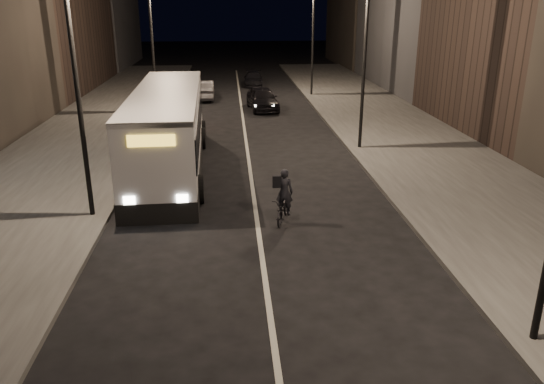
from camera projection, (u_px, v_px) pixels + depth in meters
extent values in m
plane|color=black|center=(263.00, 267.00, 14.85)|extent=(180.00, 180.00, 0.00)
cube|color=#353533|center=(403.00, 138.00, 28.59)|extent=(7.00, 70.00, 0.16)
cube|color=#353533|center=(81.00, 144.00, 27.31)|extent=(7.00, 70.00, 0.16)
cylinder|color=black|center=(364.00, 65.00, 25.11)|extent=(0.16, 0.16, 8.00)
cylinder|color=black|center=(313.00, 41.00, 40.12)|extent=(0.16, 0.16, 8.00)
cylinder|color=black|center=(78.00, 97.00, 16.77)|extent=(0.16, 0.16, 8.00)
cylinder|color=black|center=(153.00, 49.00, 33.64)|extent=(0.16, 0.16, 8.00)
cube|color=silver|center=(168.00, 131.00, 23.07)|extent=(3.06, 12.90, 3.42)
cube|color=black|center=(168.00, 120.00, 22.91)|extent=(3.13, 12.47, 1.23)
cube|color=silver|center=(166.00, 92.00, 22.51)|extent=(3.08, 12.90, 0.19)
cube|color=gold|center=(151.00, 141.00, 16.68)|extent=(1.50, 0.17, 0.37)
cylinder|color=black|center=(124.00, 192.00, 19.13)|extent=(0.41, 1.08, 1.07)
cylinder|color=black|center=(199.00, 189.00, 19.41)|extent=(0.41, 1.08, 1.07)
cylinder|color=black|center=(149.00, 136.00, 27.13)|extent=(0.41, 1.08, 1.07)
cylinder|color=black|center=(202.00, 134.00, 27.40)|extent=(0.41, 1.08, 1.07)
imported|color=black|center=(283.00, 209.00, 17.80)|extent=(1.05, 1.76, 0.88)
imported|color=black|center=(284.00, 192.00, 17.38)|extent=(0.67, 0.54, 1.60)
imported|color=black|center=(262.00, 99.00, 36.13)|extent=(2.28, 4.64, 1.52)
imported|color=#373639|center=(204.00, 90.00, 40.06)|extent=(1.57, 4.37, 1.43)
imported|color=black|center=(253.00, 79.00, 46.66)|extent=(1.83, 4.07, 1.16)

